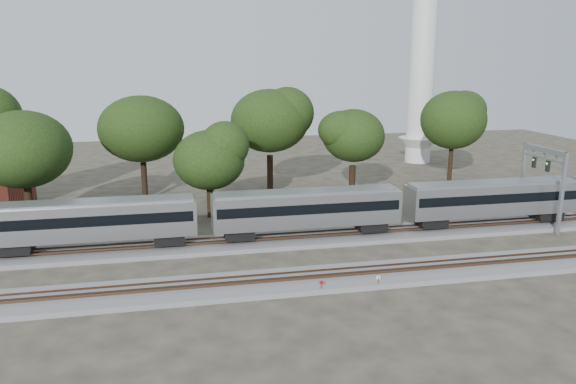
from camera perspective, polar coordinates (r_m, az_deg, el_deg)
The scene contains 14 objects.
ground at distance 46.74m, azimuth -4.48°, elevation -7.76°, with size 160.00×160.00×0.00m, color #383328.
track_far at distance 52.28m, azimuth -5.35°, elevation -5.22°, with size 160.00×5.00×0.73m.
track_near at distance 42.98m, azimuth -3.77°, elevation -9.38°, with size 160.00×5.00×0.73m.
train at distance 55.60m, azimuth 11.68°, elevation -1.04°, with size 111.18×3.18×4.68m.
switch_stand_red at distance 41.72m, azimuth 3.40°, elevation -9.43°, with size 0.32×0.09×1.02m.
switch_stand_white at distance 43.02m, azimuth 9.16°, elevation -8.84°, with size 0.33×0.10×1.05m.
switch_lever at distance 42.43m, azimuth 4.79°, elevation -9.80°, with size 0.50×0.30×0.30m, color #512D19.
signal_gantry at distance 62.45m, azimuth 24.45°, elevation 2.14°, with size 0.57×6.73×8.18m.
tree_2 at distance 60.81m, azimuth -25.29°, elevation 3.93°, with size 8.35×8.35×11.78m.
tree_3 at distance 68.82m, azimuth -14.68°, elevation 6.21°, with size 8.94×8.94×12.61m.
tree_4 at distance 60.62m, azimuth -8.02°, elevation 3.21°, with size 6.41×6.41×9.03m.
tree_5 at distance 70.06m, azimuth -1.87°, elevation 7.23°, with size 9.53×9.53×13.44m.
tree_6 at distance 67.79m, azimuth 6.66°, elevation 5.70°, with size 8.05×8.05×11.34m.
tree_7 at distance 81.06m, azimuth 16.44°, elevation 7.02°, with size 8.81×8.81×12.42m.
Camera 1 is at (-5.43, -43.29, 16.75)m, focal length 35.00 mm.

